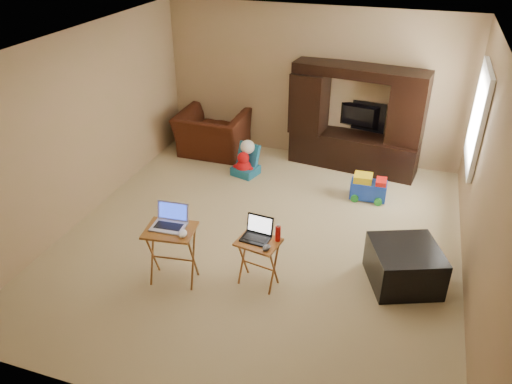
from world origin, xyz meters
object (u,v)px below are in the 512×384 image
(entertainment_center, at_px, (356,119))
(mouse_left, at_px, (183,234))
(recliner, at_px, (212,134))
(laptop_right, at_px, (256,230))
(ottoman, at_px, (404,266))
(plush_toy, at_px, (243,164))
(mouse_right, at_px, (266,248))
(child_rocker, at_px, (245,161))
(television, at_px, (358,117))
(tray_table_right, at_px, (258,263))
(tray_table_left, at_px, (173,255))
(push_toy, at_px, (369,187))
(water_bottle, at_px, (278,234))
(laptop_left, at_px, (168,218))

(entertainment_center, distance_m, mouse_left, 3.89)
(recliner, xyz_separation_m, laptop_right, (1.82, -3.08, 0.34))
(recliner, bearing_deg, ottoman, 143.15)
(plush_toy, bearing_deg, recliner, 141.90)
(mouse_right, bearing_deg, child_rocker, 113.96)
(child_rocker, bearing_deg, entertainment_center, 43.35)
(television, bearing_deg, entertainment_center, 99.80)
(child_rocker, relative_size, tray_table_right, 0.83)
(tray_table_left, bearing_deg, child_rocker, 84.50)
(mouse_right, bearing_deg, recliner, 121.65)
(push_toy, bearing_deg, water_bottle, -110.44)
(child_rocker, relative_size, mouse_right, 4.10)
(laptop_right, bearing_deg, tray_table_right, -21.46)
(laptop_left, distance_m, mouse_left, 0.26)
(mouse_right, distance_m, water_bottle, 0.22)
(plush_toy, bearing_deg, tray_table_left, -87.39)
(entertainment_center, xyz_separation_m, television, (0.00, 0.20, -0.03))
(mouse_left, bearing_deg, ottoman, 20.40)
(recliner, height_order, laptop_left, laptop_left)
(entertainment_center, distance_m, mouse_right, 3.49)
(tray_table_right, bearing_deg, water_bottle, 31.92)
(television, bearing_deg, child_rocker, 42.73)
(tray_table_left, distance_m, water_bottle, 1.23)
(recliner, relative_size, laptop_right, 3.67)
(mouse_left, bearing_deg, laptop_left, 155.56)
(laptop_left, height_order, laptop_right, laptop_left)
(tray_table_right, height_order, mouse_left, mouse_left)
(entertainment_center, xyz_separation_m, tray_table_left, (-1.49, -3.59, -0.49))
(recliner, height_order, mouse_right, recliner)
(tray_table_right, height_order, laptop_left, laptop_left)
(plush_toy, xyz_separation_m, ottoman, (2.64, -1.94, 0.04))
(entertainment_center, height_order, child_rocker, entertainment_center)
(entertainment_center, bearing_deg, plush_toy, -144.96)
(laptop_right, bearing_deg, recliner, 125.62)
(ottoman, bearing_deg, television, 108.83)
(mouse_left, bearing_deg, tray_table_right, 22.95)
(child_rocker, bearing_deg, push_toy, 11.02)
(plush_toy, xyz_separation_m, laptop_left, (0.09, -2.70, 0.63))
(television, distance_m, ottoman, 3.22)
(tray_table_left, bearing_deg, ottoman, 9.97)
(tray_table_left, relative_size, laptop_right, 2.28)
(television, height_order, mouse_left, television)
(tray_table_left, distance_m, laptop_left, 0.48)
(entertainment_center, bearing_deg, laptop_right, -92.97)
(push_toy, xyz_separation_m, mouse_right, (-0.81, -2.47, 0.42))
(plush_toy, bearing_deg, mouse_right, -65.33)
(laptop_right, bearing_deg, tray_table_left, -158.33)
(child_rocker, bearing_deg, mouse_right, -50.17)
(ottoman, height_order, laptop_left, laptop_left)
(child_rocker, relative_size, laptop_right, 1.59)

